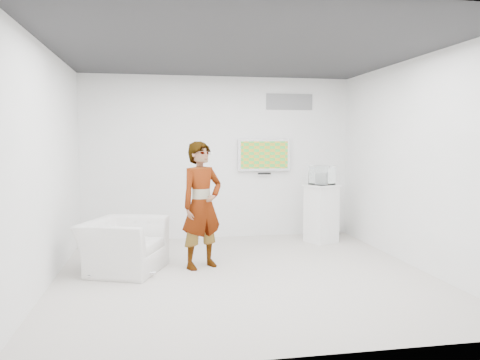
{
  "coord_description": "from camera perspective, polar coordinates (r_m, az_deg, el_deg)",
  "views": [
    {
      "loc": [
        -1.15,
        -6.15,
        1.82
      ],
      "look_at": [
        0.06,
        0.6,
        1.24
      ],
      "focal_mm": 35.0,
      "sensor_mm": 36.0,
      "label": 1
    }
  ],
  "objects": [
    {
      "name": "pedestal",
      "position": [
        8.51,
        9.88,
        -4.05
      ],
      "size": [
        0.66,
        0.66,
        1.03
      ],
      "primitive_type": "cube",
      "rotation": [
        0.0,
        0.0,
        0.4
      ],
      "color": "white",
      "rests_on": "room"
    },
    {
      "name": "person",
      "position": [
        6.69,
        -4.69,
        -3.06
      ],
      "size": [
        0.79,
        0.7,
        1.81
      ],
      "primitive_type": "imported",
      "rotation": [
        0.0,
        0.0,
        0.5
      ],
      "color": "silver",
      "rests_on": "room"
    },
    {
      "name": "floor_uplight",
      "position": [
        9.33,
        11.62,
        -5.67
      ],
      "size": [
        0.18,
        0.18,
        0.27
      ],
      "primitive_type": "cylinder",
      "rotation": [
        0.0,
        0.0,
        0.01
      ],
      "color": "silver",
      "rests_on": "room"
    },
    {
      "name": "tv",
      "position": [
        8.84,
        2.94,
        3.07
      ],
      "size": [
        1.0,
        0.08,
        0.6
      ],
      "primitive_type": "cube",
      "color": "silver",
      "rests_on": "room"
    },
    {
      "name": "room",
      "position": [
        6.27,
        0.43,
        1.9
      ],
      "size": [
        5.01,
        5.01,
        3.0
      ],
      "color": "#B5AFA6",
      "rests_on": "ground"
    },
    {
      "name": "vitrine",
      "position": [
        8.43,
        9.95,
        0.57
      ],
      "size": [
        0.45,
        0.45,
        0.34
      ],
      "primitive_type": "cube",
      "rotation": [
        0.0,
        0.0,
        0.44
      ],
      "color": "white",
      "rests_on": "pedestal"
    },
    {
      "name": "logo_decal",
      "position": [
        9.02,
        6.04,
        9.45
      ],
      "size": [
        0.9,
        0.02,
        0.3
      ],
      "primitive_type": "cube",
      "color": "slate",
      "rests_on": "room"
    },
    {
      "name": "console",
      "position": [
        8.44,
        9.94,
        0.16
      ],
      "size": [
        0.13,
        0.16,
        0.22
      ],
      "primitive_type": "cube",
      "rotation": [
        0.0,
        0.0,
        0.6
      ],
      "color": "white",
      "rests_on": "pedestal"
    },
    {
      "name": "armchair",
      "position": [
        6.77,
        -14.0,
        -7.77
      ],
      "size": [
        1.3,
        1.38,
        0.72
      ],
      "primitive_type": "imported",
      "rotation": [
        0.0,
        0.0,
        1.2
      ],
      "color": "silver",
      "rests_on": "room"
    },
    {
      "name": "wii_remote",
      "position": [
        6.89,
        -3.72,
        3.22
      ],
      "size": [
        0.09,
        0.16,
        0.04
      ],
      "primitive_type": "cube",
      "rotation": [
        0.0,
        0.0,
        0.37
      ],
      "color": "white",
      "rests_on": "person"
    }
  ]
}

